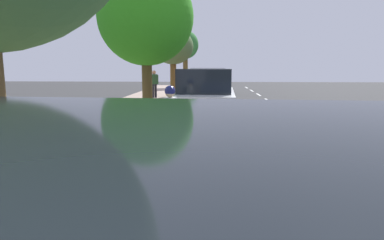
{
  "coord_description": "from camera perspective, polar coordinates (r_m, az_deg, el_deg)",
  "views": [
    {
      "loc": [
        0.56,
        15.31,
        2.06
      ],
      "look_at": [
        0.93,
        8.76,
        1.01
      ],
      "focal_mm": 31.17,
      "sensor_mm": 36.0,
      "label": 1
    }
  ],
  "objects": [
    {
      "name": "pedestrian_on_phone",
      "position": [
        20.74,
        -6.5,
        6.42
      ],
      "size": [
        0.48,
        0.46,
        1.67
      ],
      "color": "black",
      "rests_on": "sidewalk"
    },
    {
      "name": "street_tree_mid_block",
      "position": [
        21.73,
        -3.27,
        12.33
      ],
      "size": [
        2.61,
        2.61,
        4.3
      ],
      "color": "brown",
      "rests_on": "sidewalk"
    },
    {
      "name": "parked_suv_white_mid",
      "position": [
        11.51,
        2.41,
        3.95
      ],
      "size": [
        2.13,
        4.78,
        1.99
      ],
      "color": "white",
      "rests_on": "ground"
    },
    {
      "name": "parked_suv_red_second",
      "position": [
        17.5,
        2.85,
        5.72
      ],
      "size": [
        2.07,
        4.75,
        1.99
      ],
      "color": "maroon",
      "rests_on": "ground"
    },
    {
      "name": "lane_stripe_bike_edge",
      "position": [
        15.45,
        4.14,
        1.45
      ],
      "size": [
        0.12,
        38.41,
        0.01
      ],
      "primitive_type": "cube",
      "color": "white",
      "rests_on": "ground"
    },
    {
      "name": "lane_stripe_centre",
      "position": [
        17.12,
        15.22,
        1.9
      ],
      "size": [
        0.14,
        35.8,
        0.01
      ],
      "color": "white",
      "rests_on": "ground"
    },
    {
      "name": "street_tree_near_cyclist",
      "position": [
        32.16,
        -1.15,
        12.6
      ],
      "size": [
        2.48,
        2.48,
        5.26
      ],
      "color": "brown",
      "rests_on": "sidewalk"
    },
    {
      "name": "ground",
      "position": [
        15.46,
        5.25,
        1.42
      ],
      "size": [
        61.45,
        61.45,
        0.0
      ],
      "primitive_type": "plane",
      "color": "#373737"
    },
    {
      "name": "curb_edge",
      "position": [
        15.49,
        -1.3,
        1.77
      ],
      "size": [
        0.16,
        38.41,
        0.16
      ],
      "primitive_type": "cube",
      "color": "gray",
      "rests_on": "ground"
    },
    {
      "name": "bicycle_at_curb",
      "position": [
        7.43,
        -2.63,
        -4.11
      ],
      "size": [
        1.72,
        0.46,
        0.73
      ],
      "color": "black",
      "rests_on": "ground"
    },
    {
      "name": "cyclist_with_backpack",
      "position": [
        7.78,
        -3.98,
        1.17
      ],
      "size": [
        0.44,
        0.62,
        1.63
      ],
      "color": "#C6B284",
      "rests_on": "ground"
    },
    {
      "name": "sidewalk",
      "position": [
        15.8,
        -9.16,
        1.8
      ],
      "size": [
        4.17,
        38.41,
        0.16
      ],
      "primitive_type": "cube",
      "color": "tan",
      "rests_on": "ground"
    },
    {
      "name": "parked_sedan_black_nearest",
      "position": [
        25.61,
        2.61,
        6.18
      ],
      "size": [
        2.0,
        4.48,
        1.52
      ],
      "color": "black",
      "rests_on": "ground"
    },
    {
      "name": "street_tree_far_end",
      "position": [
        12.96,
        -7.92,
        16.99
      ],
      "size": [
        3.54,
        3.54,
        5.5
      ],
      "color": "#4F3E1F",
      "rests_on": "sidewalk"
    },
    {
      "name": "fire_hydrant",
      "position": [
        18.35,
        -1.94,
        4.5
      ],
      "size": [
        0.22,
        0.22,
        0.84
      ],
      "color": "red",
      "rests_on": "sidewalk"
    }
  ]
}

